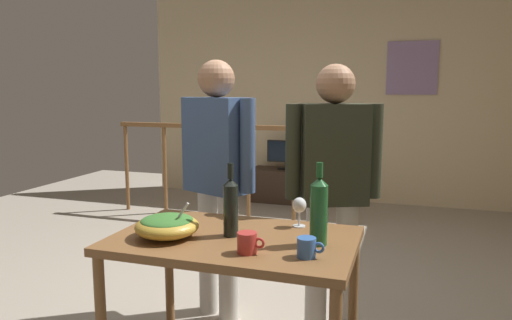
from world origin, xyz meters
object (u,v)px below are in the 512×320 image
Objects in this scene: serving_table at (235,255)px; mug_blue at (307,247)px; flat_screen_tv at (285,152)px; stair_railing at (265,161)px; mug_red at (248,243)px; wine_bottle_green at (319,210)px; wine_glass at (299,206)px; wine_bottle_dark at (231,206)px; person_standing_right at (333,180)px; tv_console at (286,185)px; person_standing_left at (217,168)px; framed_picture at (412,68)px; salad_bowl at (167,225)px.

serving_table is 0.44m from mug_blue.
flat_screen_tv is 0.42× the size of serving_table.
stair_railing reaches higher than mug_red.
wine_bottle_green is at bearing 1.10° from serving_table.
serving_table is at bearing -135.32° from wine_glass.
wine_bottle_dark is at bearing 164.91° from serving_table.
wine_glass is at bearing 107.04° from mug_blue.
stair_railing reaches higher than serving_table.
mug_blue is (1.11, -3.04, 0.13)m from stair_railing.
wine_glass is at bearing 53.67° from person_standing_right.
stair_railing reaches higher than mug_blue.
tv_console is 0.45m from flat_screen_tv.
mug_red is at bearing 141.84° from person_standing_left.
framed_picture is 4.49m from salad_bowl.
flat_screen_tv is 1.58× the size of salad_bowl.
mug_blue is (0.69, -0.06, -0.02)m from salad_bowl.
mug_blue is 1.14m from person_standing_left.
wine_glass is (0.98, -2.62, 0.19)m from stair_railing.
flat_screen_tv is 3.91m from wine_bottle_dark.
framed_picture is 1.36× the size of flat_screen_tv.
flat_screen_tv is at bearing -61.43° from person_standing_left.
person_standing_right reaches higher than tv_console.
serving_table is (-0.78, -4.16, -1.04)m from framed_picture.
mug_red is (0.13, -0.20, 0.14)m from serving_table.
stair_railing is 17.75× the size of wine_glass.
flat_screen_tv is at bearing 96.32° from salad_bowl.
salad_bowl is 2.47× the size of mug_red.
framed_picture is 0.39× the size of person_standing_left.
framed_picture reaches higher than wine_bottle_green.
mug_red is 1.01m from person_standing_left.
framed_picture is 2.16m from tv_console.
person_standing_left is (-1.14, -3.49, -0.75)m from framed_picture.
serving_table is at bearing -79.14° from flat_screen_tv.
framed_picture is at bearing -118.61° from person_standing_right.
wine_bottle_green is 3.07× the size of mug_red.
person_standing_right is at bearing 91.58° from mug_blue.
mug_red is at bearing -173.73° from mug_blue.
framed_picture is at bearing 40.66° from stair_railing.
mug_red is at bearing 53.26° from person_standing_right.
person_standing_right reaches higher than serving_table.
wine_bottle_dark is (-0.80, -4.16, -0.81)m from framed_picture.
flat_screen_tv is at bearing 105.50° from wine_glass.
mug_blue is (0.13, -0.42, -0.06)m from wine_glass.
person_standing_left is (-0.62, 0.41, 0.10)m from wine_glass.
flat_screen_tv is at bearing 100.86° from serving_table.
tv_console is at bearing 90.00° from flat_screen_tv.
wine_bottle_green is at bearing 71.39° from person_standing_right.
tv_console is at bearing -92.90° from person_standing_right.
salad_bowl is at bearing -170.84° from wine_bottle_green.
stair_railing is 1.10m from tv_console.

